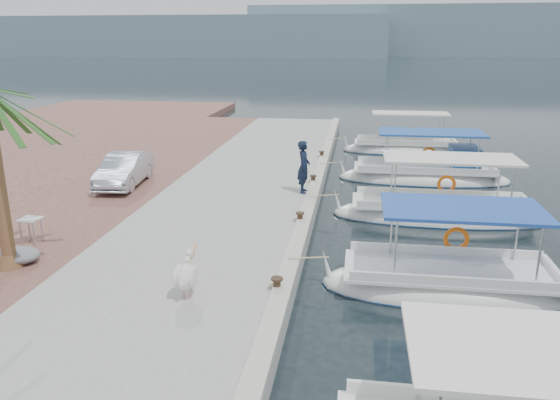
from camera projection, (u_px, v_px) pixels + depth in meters
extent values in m
plane|color=black|center=(306.00, 255.00, 16.08)|extent=(400.00, 400.00, 0.00)
cube|color=gray|center=(242.00, 196.00, 21.17)|extent=(6.00, 40.00, 0.50)
cube|color=#ADA99A|center=(313.00, 191.00, 20.70)|extent=(0.44, 40.00, 0.12)
cube|color=brown|center=(120.00, 192.00, 21.85)|extent=(4.00, 40.00, 0.50)
cube|color=slate|center=(195.00, 37.00, 202.66)|extent=(140.00, 40.00, 14.00)
cube|color=slate|center=(464.00, 31.00, 207.48)|extent=(160.00, 40.00, 18.00)
torus|color=#FB640D|center=(538.00, 381.00, 8.49)|extent=(0.68, 0.12, 0.68)
ellipsoid|color=silver|center=(448.00, 289.00, 13.75)|extent=(6.36, 2.39, 1.30)
ellipsoid|color=navy|center=(448.00, 290.00, 13.76)|extent=(6.39, 2.44, 0.22)
cube|color=silver|center=(450.00, 271.00, 13.61)|extent=(5.21, 2.06, 0.08)
cube|color=#2048A4|center=(463.00, 209.00, 13.12)|extent=(3.82, 2.20, 0.08)
cylinder|color=silver|center=(396.00, 252.00, 12.73)|extent=(0.05, 0.05, 1.60)
torus|color=#FB640D|center=(456.00, 239.00, 14.52)|extent=(0.68, 0.12, 0.68)
ellipsoid|color=silver|center=(440.00, 217.00, 19.30)|extent=(7.55, 2.28, 1.30)
ellipsoid|color=navy|center=(440.00, 218.00, 19.31)|extent=(7.58, 2.32, 0.22)
cube|color=silver|center=(441.00, 204.00, 19.16)|extent=(6.19, 1.96, 0.08)
cube|color=silver|center=(451.00, 158.00, 18.67)|extent=(4.53, 2.09, 0.08)
cylinder|color=silver|center=(395.00, 186.00, 18.35)|extent=(0.05, 0.05, 1.60)
torus|color=#FB640D|center=(447.00, 184.00, 20.02)|extent=(0.68, 0.12, 0.68)
ellipsoid|color=silver|center=(423.00, 180.00, 24.50)|extent=(7.53, 2.38, 1.30)
ellipsoid|color=navy|center=(423.00, 180.00, 24.51)|extent=(7.57, 2.43, 0.22)
cube|color=silver|center=(424.00, 169.00, 24.36)|extent=(6.18, 2.05, 0.08)
cube|color=#1F4D9C|center=(431.00, 132.00, 23.87)|extent=(4.52, 2.19, 0.08)
cylinder|color=silver|center=(387.00, 154.00, 23.52)|extent=(0.05, 0.05, 1.60)
torus|color=#FB640D|center=(429.00, 154.00, 25.27)|extent=(0.68, 0.12, 0.68)
cube|color=navy|center=(464.00, 158.00, 23.98)|extent=(1.20, 1.67, 1.00)
ellipsoid|color=silver|center=(405.00, 152.00, 30.63)|extent=(6.86, 1.95, 1.30)
ellipsoid|color=navy|center=(405.00, 152.00, 30.63)|extent=(6.89, 1.99, 0.22)
cube|color=silver|center=(405.00, 143.00, 30.49)|extent=(5.62, 1.68, 0.08)
cube|color=silver|center=(410.00, 113.00, 30.00)|extent=(4.12, 1.80, 0.08)
cylinder|color=silver|center=(378.00, 130.00, 29.78)|extent=(0.05, 0.05, 1.60)
torus|color=#FB640D|center=(410.00, 132.00, 31.20)|extent=(0.68, 0.12, 0.68)
cylinder|color=black|center=(277.00, 285.00, 12.62)|extent=(0.18, 0.18, 0.30)
cylinder|color=black|center=(277.00, 279.00, 12.58)|extent=(0.28, 0.28, 0.05)
cylinder|color=black|center=(300.00, 218.00, 17.37)|extent=(0.18, 0.18, 0.30)
cylinder|color=black|center=(300.00, 213.00, 17.33)|extent=(0.28, 0.28, 0.05)
cylinder|color=black|center=(313.00, 179.00, 22.12)|extent=(0.18, 0.18, 0.30)
cylinder|color=black|center=(313.00, 176.00, 22.08)|extent=(0.28, 0.28, 0.05)
cylinder|color=black|center=(322.00, 155.00, 26.87)|extent=(0.18, 0.18, 0.30)
cylinder|color=black|center=(322.00, 152.00, 26.82)|extent=(0.28, 0.28, 0.05)
cylinder|color=tan|center=(183.00, 290.00, 12.33)|extent=(0.05, 0.05, 0.31)
cylinder|color=tan|center=(190.00, 291.00, 12.31)|extent=(0.05, 0.05, 0.31)
ellipsoid|color=silver|center=(186.00, 277.00, 12.22)|extent=(0.47, 0.75, 0.58)
cylinder|color=silver|center=(189.00, 262.00, 12.41)|extent=(0.13, 0.27, 0.31)
sphere|color=silver|center=(189.00, 253.00, 12.44)|extent=(0.19, 0.19, 0.19)
cone|color=#EAA566|center=(193.00, 252.00, 12.74)|extent=(0.12, 0.56, 0.22)
imported|color=black|center=(304.00, 167.00, 20.54)|extent=(0.50, 0.74, 1.99)
cone|color=brown|center=(10.00, 260.00, 13.93)|extent=(0.64, 0.64, 0.36)
imported|color=#A6B4BE|center=(124.00, 170.00, 21.64)|extent=(1.67, 3.95, 1.27)
ellipsoid|color=slate|center=(19.00, 255.00, 14.22)|extent=(1.10, 0.90, 0.40)
cylinder|color=silver|center=(21.00, 233.00, 15.40)|extent=(0.06, 0.06, 0.70)
cylinder|color=silver|center=(34.00, 234.00, 15.35)|extent=(0.06, 0.06, 0.70)
cylinder|color=silver|center=(29.00, 228.00, 15.78)|extent=(0.06, 0.06, 0.70)
cylinder|color=silver|center=(42.00, 229.00, 15.73)|extent=(0.06, 0.06, 0.70)
cube|color=white|center=(30.00, 219.00, 15.46)|extent=(0.55, 0.55, 0.03)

